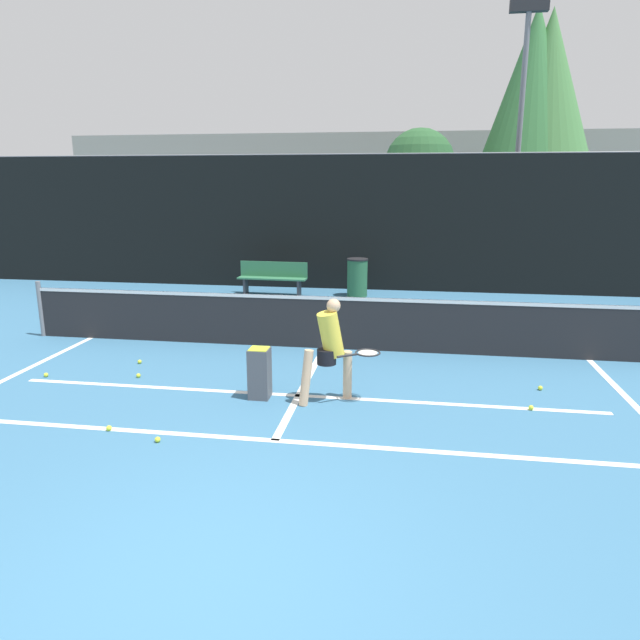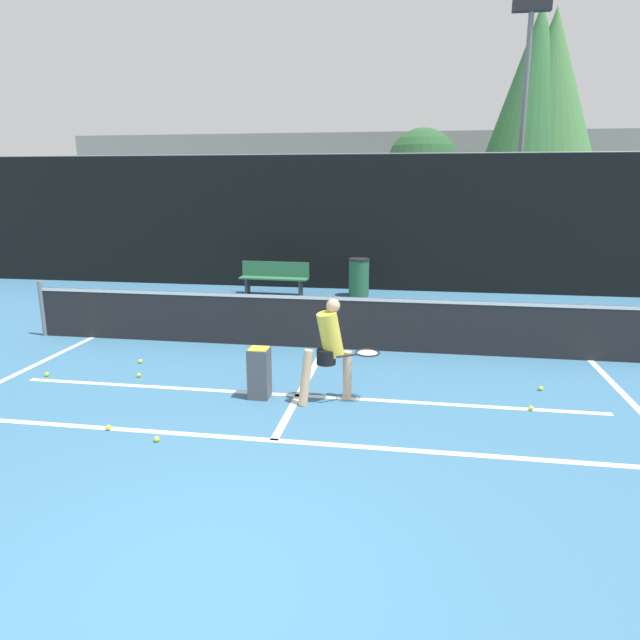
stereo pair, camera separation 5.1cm
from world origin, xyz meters
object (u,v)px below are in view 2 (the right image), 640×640
Objects in this scene: player_practicing at (330,347)px; parked_car at (404,250)px; courtside_bench at (274,277)px; trash_bin at (359,277)px; ball_hopper at (259,372)px.

parked_car reaches higher than player_practicing.
trash_bin is at bearing 5.54° from courtside_bench.
courtside_bench is 2.23m from trash_bin.
player_practicing is 2.00× the size of ball_hopper.
courtside_bench is at bearing -176.93° from trash_bin.
parked_car is (0.74, 12.59, -0.13)m from player_practicing.
parked_car is at bearing 82.24° from ball_hopper.
trash_bin is (0.66, 7.41, 0.12)m from ball_hopper.
player_practicing is 0.77× the size of courtside_bench.
trash_bin is at bearing 84.91° from ball_hopper.
player_practicing reaches higher than courtside_bench.
trash_bin reaches higher than courtside_bench.
courtside_bench reaches higher than ball_hopper.
ball_hopper is (-0.98, -0.03, -0.40)m from player_practicing.
courtside_bench is 0.39× the size of parked_car.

